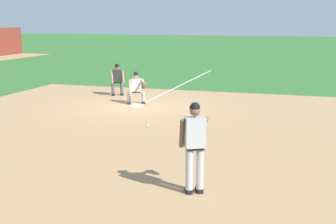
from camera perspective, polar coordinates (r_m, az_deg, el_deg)
The scene contains 8 objects.
ground_plane at distance 18.71m, azimuth -3.80°, elevation 0.65°, with size 160.00×160.00×0.00m, color #336B2D.
infield_dirt_patch at distance 14.06m, azimuth -1.45°, elevation -2.89°, with size 18.00×18.00×0.01m, color tan.
foul_line_stripe at distance 25.27m, azimuth 1.94°, elevation 3.47°, with size 13.99×0.10×0.00m, color white.
first_base_bag at distance 18.70m, azimuth -3.80°, elevation 0.79°, with size 0.38×0.38×0.09m, color white.
baseball at distance 15.30m, azimuth -2.46°, elevation -1.60°, with size 0.07×0.07×0.07m, color white.
pitcher at distance 9.29m, azimuth 3.34°, elevation -3.65°, with size 0.83×0.58×1.86m.
first_baseman at distance 19.18m, azimuth -3.84°, elevation 3.13°, with size 0.83×1.01×1.34m.
umpire at distance 21.43m, azimuth -6.20°, elevation 4.12°, with size 0.62×0.68×1.46m.
Camera 1 is at (-17.13, -6.67, 3.45)m, focal length 50.00 mm.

